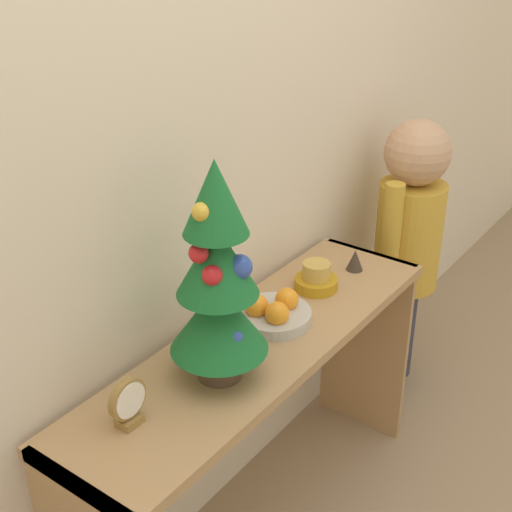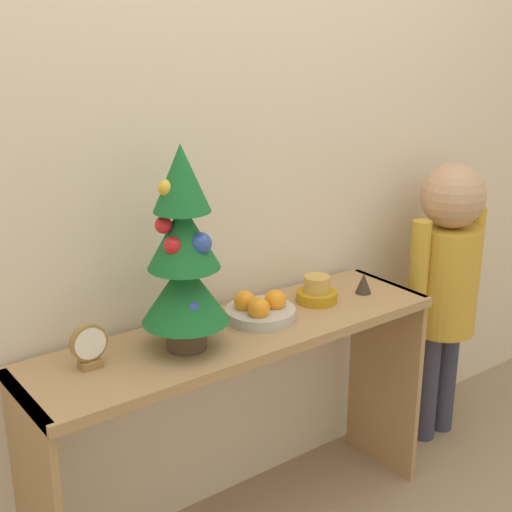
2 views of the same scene
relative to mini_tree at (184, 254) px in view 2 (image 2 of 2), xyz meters
name	(u,v)px [view 2 (image 2 of 2)]	position (x,y,z in m)	size (l,w,h in m)	color
back_wall	(192,123)	(0.18, 0.23, 0.29)	(7.00, 0.05, 2.50)	beige
console_table	(239,375)	(0.18, 0.01, -0.41)	(1.26, 0.35, 0.69)	tan
mini_tree	(184,254)	(0.00, 0.00, 0.00)	(0.23, 0.23, 0.55)	#4C3828
fruit_bowl	(260,310)	(0.27, 0.03, -0.24)	(0.21, 0.21, 0.08)	#B7B2A8
singing_bowl	(317,292)	(0.50, 0.04, -0.23)	(0.13, 0.13, 0.08)	#B78419
desk_clock	(89,347)	(-0.26, 0.05, -0.21)	(0.10, 0.04, 0.12)	olive
figurine	(364,283)	(0.67, 0.00, -0.23)	(0.05, 0.05, 0.07)	#382D23
child_figure	(446,271)	(1.11, 0.02, -0.29)	(0.37, 0.24, 1.06)	#38384C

